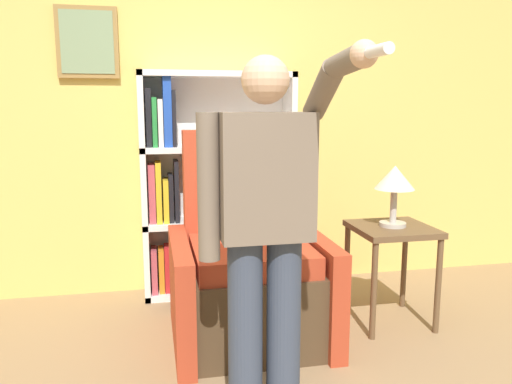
# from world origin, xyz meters

# --- Properties ---
(wall_back) EXTENTS (8.00, 0.11, 2.80)m
(wall_back) POSITION_xyz_m (-0.01, 2.03, 1.40)
(wall_back) COLOR #E0C160
(wall_back) RESTS_ON ground_plane
(bookcase) EXTENTS (1.09, 0.28, 1.60)m
(bookcase) POSITION_xyz_m (-0.15, 1.87, 0.79)
(bookcase) COLOR white
(bookcase) RESTS_ON ground_plane
(armchair) EXTENTS (0.90, 0.87, 1.22)m
(armchair) POSITION_xyz_m (0.03, 1.12, 0.38)
(armchair) COLOR #4C3823
(armchair) RESTS_ON ground_plane
(person_standing) EXTENTS (0.53, 0.78, 1.56)m
(person_standing) POSITION_xyz_m (-0.05, 0.30, 0.88)
(person_standing) COLOR #384256
(person_standing) RESTS_ON ground_plane
(side_table) EXTENTS (0.47, 0.47, 0.63)m
(side_table) POSITION_xyz_m (0.95, 1.10, 0.52)
(side_table) COLOR brown
(side_table) RESTS_ON ground_plane
(table_lamp) EXTENTS (0.25, 0.25, 0.38)m
(table_lamp) POSITION_xyz_m (0.95, 1.10, 0.91)
(table_lamp) COLOR #B7B2A8
(table_lamp) RESTS_ON side_table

